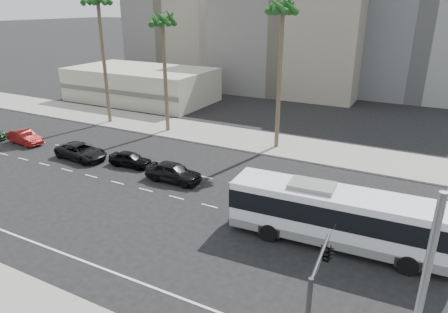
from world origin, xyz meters
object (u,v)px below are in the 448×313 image
Objects in this scene: car_b at (130,159)px; traffic_signal at (325,258)px; car_a at (173,172)px; palm_near at (283,10)px; car_c at (81,151)px; palm_far at (98,1)px; palm_mid at (162,22)px; car_d at (25,137)px; streetlight_corner at (423,309)px; city_bus at (338,215)px.

traffic_signal reaches higher than car_b.
palm_near is at bearing -22.59° from car_a.
palm_far reaches higher than car_c.
car_c is 0.40× the size of palm_mid.
palm_mid reaches higher than car_a.
palm_far is (-12.08, 10.43, 13.80)m from car_b.
streetlight_corner reaches higher than car_d.
streetlight_corner reaches higher than car_a.
car_d is 30.07m from palm_near.
car_c is at bearing 167.34° from streetlight_corner.
palm_far is (-33.34, 23.54, 9.66)m from traffic_signal.
palm_far is at bearing 158.39° from streetlight_corner.
city_bus is 2.32× the size of traffic_signal.
streetlight_corner is 46.02m from palm_far.
city_bus is 20.46m from car_b.
car_b is at bearing -77.93° from car_c.
car_b is at bearing 165.24° from city_bus.
palm_near reaches higher than car_a.
city_bus reaches higher than car_b.
palm_near is 22.32m from palm_far.
car_d is at bearing 156.77° from traffic_signal.
car_c reaches higher than car_b.
car_b is 14.39m from car_d.
streetlight_corner is at bearing -129.08° from car_a.
traffic_signal is (26.76, -12.40, 4.07)m from car_c.
palm_far is at bearing 35.19° from car_c.
car_c is 0.37× the size of palm_near.
car_a reaches higher than car_d.
car_c is at bearing -59.43° from palm_far.
streetlight_corner reaches higher than car_b.
car_c is at bearing -142.80° from palm_near.
palm_far is at bearing -6.24° from car_d.
city_bus is at bearing -90.61° from car_d.
car_d is 17.56m from palm_far.
city_bus is at bearing 126.08° from streetlight_corner.
palm_far reaches higher than car_d.
car_a is at bearing 156.18° from streetlight_corner.
city_bus is 25.75m from car_c.
palm_mid is at bearing -6.16° from car_c.
car_a reaches higher than car_b.
car_b is at bearing 161.27° from streetlight_corner.
car_d is 0.33× the size of palm_mid.
city_bus reaches higher than car_a.
palm_near is (10.21, 11.21, 13.00)m from car_b.
car_d is 42.41m from streetlight_corner.
palm_mid reaches higher than traffic_signal.
city_bus is at bearing -24.50° from palm_far.
city_bus reaches higher than car_d.
car_b is at bearing -132.34° from palm_near.
palm_near is at bearing 2.00° from palm_far.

